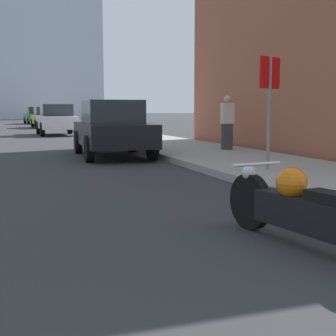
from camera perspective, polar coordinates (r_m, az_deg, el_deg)
name	(u,v)px	position (r m, az deg, el deg)	size (l,w,h in m)	color
sidewalk	(77,125)	(39.27, -11.09, 5.14)	(3.16, 240.00, 0.15)	gray
motorcycle	(309,211)	(4.56, 16.82, -4.98)	(0.69, 2.41, 0.75)	black
parked_car_black	(112,128)	(13.24, -6.80, 4.83)	(1.96, 4.15, 1.57)	black
parked_car_white	(57,119)	(25.32, -13.43, 5.78)	(1.95, 3.87, 1.61)	silver
parked_car_yellow	(46,117)	(35.95, -14.66, 6.01)	(2.04, 4.43, 1.56)	gold
parked_car_green	(36,115)	(46.82, -15.81, 6.19)	(2.19, 4.54, 1.62)	#1E6B33
stop_sign	(269,93)	(9.32, 12.26, 8.91)	(0.57, 0.26, 2.17)	slate
pedestrian	(227,122)	(13.87, 7.23, 5.56)	(0.36, 0.22, 1.58)	#38383D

